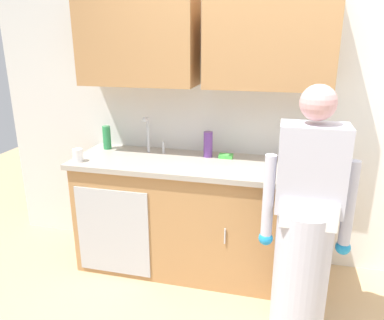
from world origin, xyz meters
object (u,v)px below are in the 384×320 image
object	(u,v)px
sink	(147,159)
bottle_water_tall	(300,145)
bottle_dish_liquid	(107,138)
cup_by_sink	(78,155)
person_at_sink	(304,238)
knife_on_counter	(204,170)
bottle_water_short	(208,144)
sponge	(226,156)

from	to	relation	value
sink	bottle_water_tall	world-z (taller)	sink
bottle_dish_liquid	cup_by_sink	bearing A→B (deg)	-99.18
person_at_sink	cup_by_sink	distance (m)	1.76
person_at_sink	bottle_water_tall	xyz separation A→B (m)	(-0.04, 0.74, 0.38)
knife_on_counter	bottle_dish_liquid	bearing A→B (deg)	-41.61
person_at_sink	bottle_water_tall	size ratio (longest dim) A/B	5.92
sink	person_at_sink	size ratio (longest dim) A/B	0.31
bottle_water_short	person_at_sink	bearing A→B (deg)	-43.63
sponge	knife_on_counter	bearing A→B (deg)	-108.01
person_at_sink	sponge	world-z (taller)	person_at_sink
cup_by_sink	sink	bearing A→B (deg)	24.86
bottle_dish_liquid	knife_on_counter	bearing A→B (deg)	-20.62
bottle_water_tall	sponge	xyz separation A→B (m)	(-0.56, -0.03, -0.12)
person_at_sink	bottle_water_short	distance (m)	1.09
sink	bottle_dish_liquid	bearing A→B (deg)	159.65
sink	cup_by_sink	size ratio (longest dim) A/B	4.95
bottle_water_short	sponge	xyz separation A→B (m)	(0.15, 0.00, -0.09)
knife_on_counter	sponge	distance (m)	0.35
person_at_sink	sponge	bearing A→B (deg)	130.10
knife_on_counter	bottle_water_short	bearing A→B (deg)	-104.52
bottle_water_short	sponge	size ratio (longest dim) A/B	1.87
sink	sponge	bearing A→B (deg)	12.85
sink	sponge	xyz separation A→B (m)	(0.62, 0.14, 0.03)
person_at_sink	bottle_water_tall	world-z (taller)	person_at_sink
bottle_dish_liquid	sponge	distance (m)	1.04
bottle_water_tall	knife_on_counter	world-z (taller)	bottle_water_tall
bottle_water_short	bottle_dish_liquid	bearing A→B (deg)	178.86
cup_by_sink	person_at_sink	bearing A→B (deg)	-11.56
sink	person_at_sink	world-z (taller)	person_at_sink
bottle_water_short	bottle_water_tall	distance (m)	0.71
person_at_sink	sponge	size ratio (longest dim) A/B	14.73
sink	bottle_water_tall	distance (m)	1.20
sink	bottle_water_tall	bearing A→B (deg)	8.08
bottle_dish_liquid	bottle_water_tall	xyz separation A→B (m)	(1.60, 0.01, 0.04)
sink	bottle_dish_liquid	world-z (taller)	sink
cup_by_sink	bottle_water_short	bearing A→B (deg)	20.88
bottle_water_short	knife_on_counter	world-z (taller)	bottle_water_short
sink	knife_on_counter	bearing A→B (deg)	-20.84
sponge	sink	bearing A→B (deg)	-167.15
bottle_water_tall	cup_by_sink	xyz separation A→B (m)	(-1.66, -0.39, -0.09)
sink	cup_by_sink	xyz separation A→B (m)	(-0.48, -0.22, 0.06)
bottle_dish_liquid	sponge	xyz separation A→B (m)	(1.04, -0.02, -0.08)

